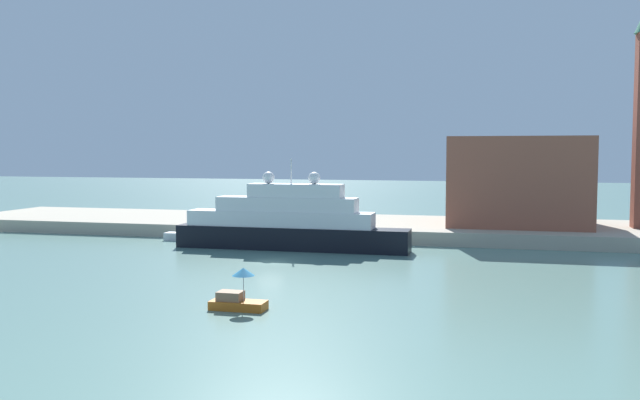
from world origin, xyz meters
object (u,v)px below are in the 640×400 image
at_px(harbor_building, 518,181).
at_px(person_figure, 262,216).
at_px(work_barge, 184,237).
at_px(mooring_bollard, 339,226).
at_px(parked_car, 236,218).
at_px(large_yacht, 288,223).
at_px(small_motorboat, 238,296).

height_order(harbor_building, person_figure, harbor_building).
distance_m(work_barge, person_figure, 11.80).
bearing_deg(person_figure, work_barge, -130.31).
bearing_deg(mooring_bollard, parked_car, 164.91).
distance_m(harbor_building, person_figure, 34.91).
relative_size(large_yacht, person_figure, 15.83).
relative_size(work_barge, parked_car, 1.16).
bearing_deg(work_barge, small_motorboat, -59.18).
xyz_separation_m(parked_car, person_figure, (3.43, 1.28, 0.24)).
bearing_deg(mooring_bollard, person_figure, 155.76).
xyz_separation_m(large_yacht, parked_car, (-11.20, 11.97, -0.78)).
xyz_separation_m(small_motorboat, mooring_bollard, (-0.97, 38.02, 1.09)).
bearing_deg(parked_car, work_barge, -118.33).
height_order(work_barge, mooring_bollard, mooring_bollard).
xyz_separation_m(work_barge, harbor_building, (41.60, 14.59, 7.04)).
bearing_deg(person_figure, harbor_building, 9.54).
bearing_deg(harbor_building, mooring_bollard, -152.90).
xyz_separation_m(large_yacht, mooring_bollard, (4.40, 7.76, -1.01)).
relative_size(small_motorboat, parked_car, 0.94).
distance_m(small_motorboat, person_figure, 45.47).
relative_size(small_motorboat, harbor_building, 0.23).
xyz_separation_m(parked_car, mooring_bollard, (15.60, -4.21, -0.23)).
height_order(harbor_building, mooring_bollard, harbor_building).
bearing_deg(small_motorboat, mooring_bollard, 91.46).
distance_m(work_barge, mooring_bollard, 20.04).
relative_size(large_yacht, work_barge, 5.47).
relative_size(person_figure, mooring_bollard, 2.59).
distance_m(work_barge, parked_car, 8.80).
xyz_separation_m(small_motorboat, person_figure, (-13.14, 43.50, 1.56)).
bearing_deg(mooring_bollard, work_barge, -170.26).
bearing_deg(large_yacht, small_motorboat, -79.93).
bearing_deg(parked_car, small_motorboat, -68.57).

